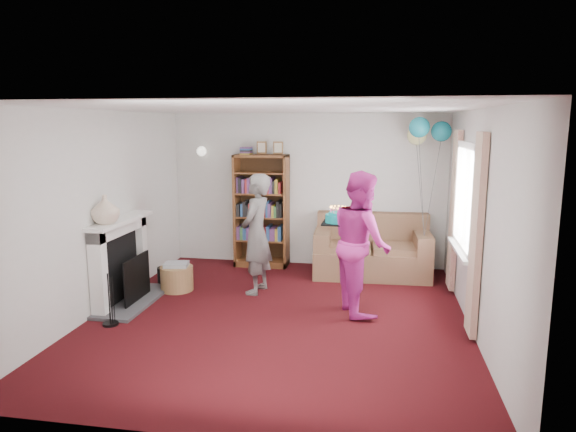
% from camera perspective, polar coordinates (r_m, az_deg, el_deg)
% --- Properties ---
extents(ground, '(5.00, 5.00, 0.00)m').
position_cam_1_polar(ground, '(6.39, -1.05, -11.18)').
color(ground, black).
rests_on(ground, ground).
extents(wall_back, '(4.50, 0.02, 2.50)m').
position_cam_1_polar(wall_back, '(8.50, 2.11, 2.90)').
color(wall_back, silver).
rests_on(wall_back, ground).
extents(wall_left, '(0.02, 5.00, 2.50)m').
position_cam_1_polar(wall_left, '(6.84, -20.03, 0.50)').
color(wall_left, silver).
rests_on(wall_left, ground).
extents(wall_right, '(0.02, 5.00, 2.50)m').
position_cam_1_polar(wall_right, '(6.05, 20.44, -0.73)').
color(wall_right, silver).
rests_on(wall_right, ground).
extents(ceiling, '(4.50, 5.00, 0.01)m').
position_cam_1_polar(ceiling, '(5.95, -1.13, 11.89)').
color(ceiling, white).
rests_on(ceiling, wall_back).
extents(fireplace, '(0.55, 1.80, 1.12)m').
position_cam_1_polar(fireplace, '(7.07, -17.68, -5.18)').
color(fireplace, '#3F3F42').
rests_on(fireplace, ground).
extents(window_bay, '(0.14, 2.02, 2.20)m').
position_cam_1_polar(window_bay, '(6.63, 19.02, -0.15)').
color(window_bay, white).
rests_on(window_bay, ground).
extents(wall_sconce, '(0.16, 0.23, 0.16)m').
position_cam_1_polar(wall_sconce, '(8.71, -9.57, 7.12)').
color(wall_sconce, gold).
rests_on(wall_sconce, ground).
extents(bookcase, '(0.87, 0.42, 2.05)m').
position_cam_1_polar(bookcase, '(8.47, -2.92, 0.52)').
color(bookcase, '#472B14').
rests_on(bookcase, ground).
extents(sofa, '(1.76, 0.93, 0.93)m').
position_cam_1_polar(sofa, '(8.16, 9.28, -3.99)').
color(sofa, brown).
rests_on(sofa, ground).
extents(wicker_basket, '(0.46, 0.46, 0.40)m').
position_cam_1_polar(wicker_basket, '(7.48, -12.25, -6.69)').
color(wicker_basket, '#9A6C48').
rests_on(wicker_basket, ground).
extents(person_striped, '(0.48, 0.66, 1.67)m').
position_cam_1_polar(person_striped, '(7.08, -3.53, -2.01)').
color(person_striped, black).
rests_on(person_striped, ground).
extents(person_magenta, '(0.93, 1.04, 1.77)m').
position_cam_1_polar(person_magenta, '(6.41, 8.13, -2.92)').
color(person_magenta, '#BB2586').
rests_on(person_magenta, ground).
extents(birthday_cake, '(0.39, 0.39, 0.22)m').
position_cam_1_polar(birthday_cake, '(6.57, 5.57, -0.28)').
color(birthday_cake, black).
rests_on(birthday_cake, ground).
extents(balloons, '(0.63, 0.68, 1.75)m').
position_cam_1_polar(balloons, '(7.91, 15.07, 9.07)').
color(balloons, '#3F3F3F').
rests_on(balloons, ground).
extents(mantel_vase, '(0.40, 0.40, 0.36)m').
position_cam_1_polar(mantel_vase, '(6.63, -19.64, 0.70)').
color(mantel_vase, beige).
rests_on(mantel_vase, fireplace).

